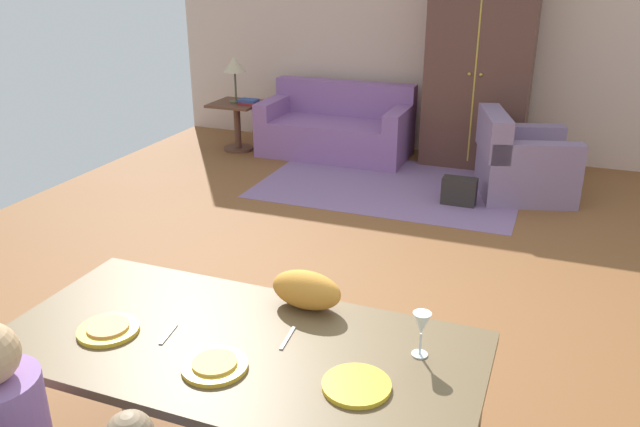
{
  "coord_description": "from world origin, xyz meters",
  "views": [
    {
      "loc": [
        1.28,
        -3.31,
        2.19
      ],
      "look_at": [
        0.08,
        -0.21,
        0.85
      ],
      "focal_mm": 35.94,
      "sensor_mm": 36.0,
      "label": 1
    }
  ],
  "objects_px": {
    "couch": "(337,129)",
    "side_table": "(237,119)",
    "cat": "(306,290)",
    "dining_table": "(238,357)",
    "handbag": "(459,191)",
    "plate_near_child": "(215,366)",
    "plate_near_man": "(108,330)",
    "armoire": "(479,70)",
    "armchair": "(521,164)",
    "book_lower": "(249,103)",
    "plate_near_woman": "(356,385)",
    "wine_glass": "(422,325)",
    "book_upper": "(248,100)",
    "table_lamp": "(234,66)"
  },
  "relations": [
    {
      "from": "dining_table",
      "to": "couch",
      "type": "bearing_deg",
      "value": 105.47
    },
    {
      "from": "handbag",
      "to": "dining_table",
      "type": "bearing_deg",
      "value": -93.83
    },
    {
      "from": "cat",
      "to": "armoire",
      "type": "relative_size",
      "value": 0.15
    },
    {
      "from": "plate_near_woman",
      "to": "armoire",
      "type": "distance_m",
      "value": 5.37
    },
    {
      "from": "wine_glass",
      "to": "couch",
      "type": "relative_size",
      "value": 0.11
    },
    {
      "from": "wine_glass",
      "to": "book_upper",
      "type": "xyz_separation_m",
      "value": [
        -3.1,
        4.57,
        -0.27
      ]
    },
    {
      "from": "cat",
      "to": "armchair",
      "type": "bearing_deg",
      "value": 84.49
    },
    {
      "from": "dining_table",
      "to": "book_lower",
      "type": "bearing_deg",
      "value": 116.68
    },
    {
      "from": "plate_near_child",
      "to": "plate_near_man",
      "type": "bearing_deg",
      "value": 173.56
    },
    {
      "from": "plate_near_man",
      "to": "couch",
      "type": "distance_m",
      "value": 5.25
    },
    {
      "from": "armoire",
      "to": "handbag",
      "type": "bearing_deg",
      "value": -85.98
    },
    {
      "from": "plate_near_child",
      "to": "cat",
      "type": "relative_size",
      "value": 0.78
    },
    {
      "from": "wine_glass",
      "to": "book_lower",
      "type": "relative_size",
      "value": 0.85
    },
    {
      "from": "couch",
      "to": "table_lamp",
      "type": "relative_size",
      "value": 3.18
    },
    {
      "from": "table_lamp",
      "to": "plate_near_woman",
      "type": "bearing_deg",
      "value": -57.51
    },
    {
      "from": "plate_near_man",
      "to": "armoire",
      "type": "distance_m",
      "value": 5.42
    },
    {
      "from": "couch",
      "to": "handbag",
      "type": "height_order",
      "value": "couch"
    },
    {
      "from": "plate_near_child",
      "to": "table_lamp",
      "type": "distance_m",
      "value": 5.59
    },
    {
      "from": "cat",
      "to": "couch",
      "type": "distance_m",
      "value": 4.95
    },
    {
      "from": "cat",
      "to": "handbag",
      "type": "bearing_deg",
      "value": 91.34
    },
    {
      "from": "wine_glass",
      "to": "cat",
      "type": "distance_m",
      "value": 0.58
    },
    {
      "from": "couch",
      "to": "cat",
      "type": "bearing_deg",
      "value": -71.73
    },
    {
      "from": "dining_table",
      "to": "book_lower",
      "type": "distance_m",
      "value": 5.29
    },
    {
      "from": "cat",
      "to": "armoire",
      "type": "height_order",
      "value": "armoire"
    },
    {
      "from": "plate_near_woman",
      "to": "armoire",
      "type": "bearing_deg",
      "value": 93.94
    },
    {
      "from": "plate_near_child",
      "to": "couch",
      "type": "distance_m",
      "value": 5.42
    },
    {
      "from": "wine_glass",
      "to": "book_upper",
      "type": "height_order",
      "value": "wine_glass"
    },
    {
      "from": "plate_near_man",
      "to": "side_table",
      "type": "relative_size",
      "value": 0.43
    },
    {
      "from": "dining_table",
      "to": "side_table",
      "type": "bearing_deg",
      "value": 118.32
    },
    {
      "from": "wine_glass",
      "to": "cat",
      "type": "relative_size",
      "value": 0.58
    },
    {
      "from": "plate_near_child",
      "to": "armoire",
      "type": "xyz_separation_m",
      "value": [
        0.16,
        5.43,
        0.28
      ]
    },
    {
      "from": "dining_table",
      "to": "handbag",
      "type": "height_order",
      "value": "dining_table"
    },
    {
      "from": "dining_table",
      "to": "armchair",
      "type": "relative_size",
      "value": 1.81
    },
    {
      "from": "dining_table",
      "to": "armchair",
      "type": "bearing_deg",
      "value": 80.14
    },
    {
      "from": "plate_near_child",
      "to": "armchair",
      "type": "relative_size",
      "value": 0.23
    },
    {
      "from": "dining_table",
      "to": "plate_near_woman",
      "type": "distance_m",
      "value": 0.55
    },
    {
      "from": "wine_glass",
      "to": "table_lamp",
      "type": "bearing_deg",
      "value": 125.42
    },
    {
      "from": "dining_table",
      "to": "plate_near_man",
      "type": "xyz_separation_m",
      "value": [
        -0.53,
        -0.12,
        0.08
      ]
    },
    {
      "from": "plate_near_child",
      "to": "handbag",
      "type": "xyz_separation_m",
      "value": [
        0.26,
        4.06,
        -0.64
      ]
    },
    {
      "from": "cat",
      "to": "armchair",
      "type": "distance_m",
      "value": 4.08
    },
    {
      "from": "wine_glass",
      "to": "armoire",
      "type": "bearing_deg",
      "value": 96.0
    },
    {
      "from": "dining_table",
      "to": "couch",
      "type": "relative_size",
      "value": 1.12
    },
    {
      "from": "armchair",
      "to": "handbag",
      "type": "bearing_deg",
      "value": -135.79
    },
    {
      "from": "wine_glass",
      "to": "couch",
      "type": "distance_m",
      "value": 5.32
    },
    {
      "from": "plate_near_man",
      "to": "book_lower",
      "type": "bearing_deg",
      "value": 110.83
    },
    {
      "from": "plate_near_man",
      "to": "plate_near_woman",
      "type": "height_order",
      "value": "same"
    },
    {
      "from": "couch",
      "to": "side_table",
      "type": "bearing_deg",
      "value": -167.66
    },
    {
      "from": "plate_near_man",
      "to": "side_table",
      "type": "bearing_deg",
      "value": 112.64
    },
    {
      "from": "wine_glass",
      "to": "table_lamp",
      "type": "relative_size",
      "value": 0.34
    },
    {
      "from": "cat",
      "to": "book_upper",
      "type": "height_order",
      "value": "cat"
    }
  ]
}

